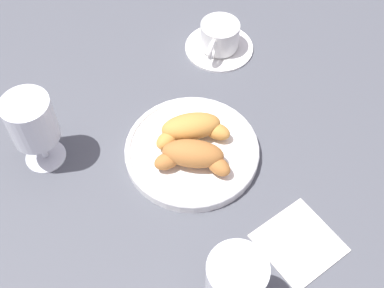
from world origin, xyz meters
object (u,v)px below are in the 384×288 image
croissant_large (191,129)px  coffee_cup_near (219,39)px  folded_napkin (299,243)px  pastry_plate (192,151)px  juice_glass_right (32,123)px  croissant_small (193,156)px  juice_glass_left (235,283)px

croissant_large → coffee_cup_near: size_ratio=0.89×
coffee_cup_near → folded_napkin: coffee_cup_near is taller
pastry_plate → juice_glass_right: (0.23, 0.09, 0.08)m
pastry_plate → coffee_cup_near: size_ratio=1.67×
pastry_plate → croissant_small: bearing=113.2°
croissant_small → juice_glass_right: size_ratio=0.95×
juice_glass_left → folded_napkin: bearing=-117.7°
croissant_small → juice_glass_left: size_ratio=0.95×
pastry_plate → juice_glass_left: (-0.14, 0.22, 0.08)m
juice_glass_left → juice_glass_right: (0.37, -0.13, -0.00)m
juice_glass_right → juice_glass_left: bearing=161.0°
croissant_small → coffee_cup_near: bearing=-79.4°
croissant_large → folded_napkin: (-0.22, 0.12, -0.04)m
juice_glass_left → pastry_plate: bearing=-57.2°
croissant_large → folded_napkin: 0.25m
coffee_cup_near → juice_glass_left: juice_glass_left is taller
croissant_small → folded_napkin: 0.21m
croissant_small → coffee_cup_near: size_ratio=0.98×
coffee_cup_near → croissant_small: bearing=100.6°
pastry_plate → croissant_large: bearing=-66.8°
juice_glass_left → juice_glass_right: 0.39m
coffee_cup_near → juice_glass_left: (-0.18, 0.48, 0.07)m
pastry_plate → juice_glass_right: juice_glass_right is taller
coffee_cup_near → croissant_large: bearing=97.7°
juice_glass_right → folded_napkin: size_ratio=1.27×
pastry_plate → folded_napkin: bearing=155.5°
croissant_small → juice_glass_left: bearing=124.0°
pastry_plate → croissant_large: size_ratio=1.88×
coffee_cup_near → juice_glass_right: size_ratio=0.97×
croissant_large → juice_glass_left: juice_glass_left is taller
pastry_plate → juice_glass_left: size_ratio=1.62×
croissant_large → croissant_small: 0.05m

